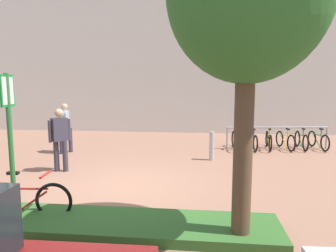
{
  "coord_description": "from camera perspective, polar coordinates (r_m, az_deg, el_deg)",
  "views": [
    {
      "loc": [
        1.8,
        -6.77,
        2.35
      ],
      "look_at": [
        0.81,
        2.23,
        1.14
      ],
      "focal_mm": 32.96,
      "sensor_mm": 36.0,
      "label": 1
    }
  ],
  "objects": [
    {
      "name": "person_shirt_white",
      "position": [
        11.2,
        -18.47,
        0.2
      ],
      "size": [
        0.42,
        0.53,
        1.72
      ],
      "color": "#383342",
      "rests_on": "ground"
    },
    {
      "name": "person_suited_dark",
      "position": [
        8.85,
        -19.36,
        -1.72
      ],
      "size": [
        0.45,
        0.46,
        1.72
      ],
      "color": "#383342",
      "rests_on": "ground"
    },
    {
      "name": "bollard_steel",
      "position": [
        9.78,
        8.09,
        -3.68
      ],
      "size": [
        0.16,
        0.16,
        0.9
      ],
      "primitive_type": "cylinder",
      "color": "#ADADB2",
      "rests_on": "ground"
    },
    {
      "name": "parking_sign_post",
      "position": [
        5.66,
        -27.24,
        -0.31
      ],
      "size": [
        0.08,
        0.36,
        2.54
      ],
      "color": "#2D7238",
      "rests_on": "ground"
    },
    {
      "name": "ground_plane",
      "position": [
        7.39,
        -8.33,
        -11.02
      ],
      "size": [
        60.0,
        60.0,
        0.0
      ],
      "primitive_type": "plane",
      "color": "#936651"
    },
    {
      "name": "building_facade",
      "position": [
        16.05,
        -0.29,
        17.1
      ],
      "size": [
        28.0,
        1.2,
        10.0
      ],
      "primitive_type": "cube",
      "color": "silver",
      "rests_on": "ground"
    },
    {
      "name": "bike_at_sign",
      "position": [
        6.11,
        -24.89,
        -12.26
      ],
      "size": [
        1.68,
        0.42,
        0.86
      ],
      "color": "black",
      "rests_on": "ground"
    },
    {
      "name": "planter_strip",
      "position": [
        5.65,
        -18.26,
        -16.5
      ],
      "size": [
        7.0,
        1.1,
        0.16
      ],
      "primitive_type": "cube",
      "color": "#336028",
      "rests_on": "ground"
    },
    {
      "name": "bike_rack_cluster",
      "position": [
        12.07,
        19.5,
        -2.4
      ],
      "size": [
        3.73,
        1.96,
        0.83
      ],
      "color": "#99999E",
      "rests_on": "ground"
    }
  ]
}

